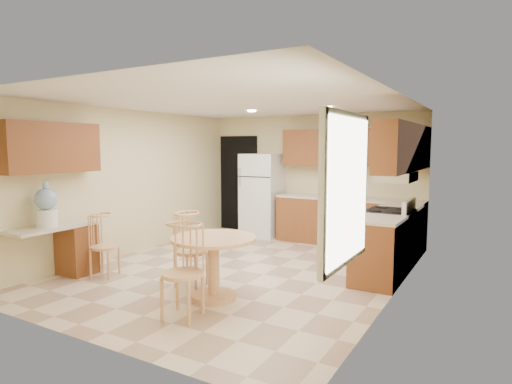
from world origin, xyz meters
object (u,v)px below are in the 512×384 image
Objects in this scene: stove at (389,239)px; chair_desk at (99,240)px; refrigerator at (262,195)px; chair_table_b at (176,264)px; water_crock at (46,206)px; dining_table at (214,258)px; chair_table_a at (186,243)px.

chair_desk is at bearing -144.65° from stove.
refrigerator is 4.54m from chair_table_b.
dining_table is at bearing 14.06° from water_crock.
stove reaches higher than chair_desk.
refrigerator reaches higher than stove.
chair_table_b is 1.15× the size of chair_desk.
chair_table_b reaches higher than chair_table_a.
stove is at bearing -22.99° from refrigerator.
refrigerator reaches higher than chair_desk.
chair_table_a is at bearing -77.45° from refrigerator.
chair_table_b is at bearing 55.57° from chair_desk.
chair_table_b is at bearing -3.71° from water_crock.
chair_desk is 0.83m from water_crock.
dining_table is 1.68× the size of water_crock.
chair_table_b is 1.65× the size of water_crock.
water_crock is (-3.92, -2.95, 0.58)m from stove.
chair_table_b is 2.06m from chair_desk.
chair_table_b reaches higher than chair_desk.
chair_desk is (-3.47, -2.47, 0.07)m from stove.
chair_desk is at bearing -87.27° from chair_table_a.
refrigerator is 3.51m from chair_table_a.
dining_table is 2.50m from water_crock.
refrigerator is 4.30m from water_crock.
stove is 4.94m from water_crock.
chair_table_a is (-2.11, -2.20, 0.13)m from stove.
water_crock is at bearing -59.27° from chair_desk.
refrigerator is 1.58× the size of stove.
refrigerator is 2.76× the size of water_crock.
refrigerator is at bearing 75.87° from water_crock.
chair_table_a is 0.96× the size of chair_table_b.
chair_table_a is 1.39m from chair_desk.
stove is 3.05m from chair_table_a.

